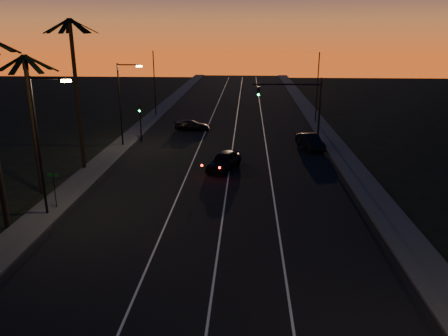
# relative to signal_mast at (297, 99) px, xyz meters

# --- Properties ---
(road) EXTENTS (20.00, 170.00, 0.01)m
(road) POSITION_rel_signal_mast_xyz_m (-7.14, -9.99, -4.78)
(road) COLOR black
(road) RESTS_ON ground
(sidewalk_left) EXTENTS (2.40, 170.00, 0.16)m
(sidewalk_left) POSITION_rel_signal_mast_xyz_m (-18.34, -9.99, -4.70)
(sidewalk_left) COLOR #373735
(sidewalk_left) RESTS_ON ground
(sidewalk_right) EXTENTS (2.40, 170.00, 0.16)m
(sidewalk_right) POSITION_rel_signal_mast_xyz_m (4.06, -9.99, -4.70)
(sidewalk_right) COLOR #373735
(sidewalk_right) RESTS_ON ground
(lane_stripe_left) EXTENTS (0.12, 160.00, 0.01)m
(lane_stripe_left) POSITION_rel_signal_mast_xyz_m (-10.14, -9.99, -4.76)
(lane_stripe_left) COLOR silver
(lane_stripe_left) RESTS_ON road
(lane_stripe_mid) EXTENTS (0.12, 160.00, 0.01)m
(lane_stripe_mid) POSITION_rel_signal_mast_xyz_m (-6.64, -9.99, -4.76)
(lane_stripe_mid) COLOR silver
(lane_stripe_mid) RESTS_ON road
(lane_stripe_right) EXTENTS (0.12, 160.00, 0.01)m
(lane_stripe_right) POSITION_rel_signal_mast_xyz_m (-3.14, -9.99, -4.76)
(lane_stripe_right) COLOR silver
(lane_stripe_right) RESTS_ON road
(palm_mid) EXTENTS (4.25, 4.16, 10.03)m
(palm_mid) POSITION_rel_signal_mast_xyz_m (-20.34, -15.99, 1.47)
(palm_mid) COLOR black
(palm_mid) RESTS_ON ground
(palm_far) EXTENTS (4.25, 4.16, 12.53)m
(palm_far) POSITION_rel_signal_mast_xyz_m (-19.34, -9.99, 2.83)
(palm_far) COLOR black
(palm_far) RESTS_ON ground
(streetlight_left_near) EXTENTS (2.55, 0.26, 9.00)m
(streetlight_left_near) POSITION_rel_signal_mast_xyz_m (-17.84, -19.99, 0.54)
(streetlight_left_near) COLOR black
(streetlight_left_near) RESTS_ON ground
(streetlight_left_far) EXTENTS (2.55, 0.26, 8.50)m
(streetlight_left_far) POSITION_rel_signal_mast_xyz_m (-17.82, -1.99, 0.28)
(streetlight_left_far) COLOR black
(streetlight_left_far) RESTS_ON ground
(street_sign) EXTENTS (0.70, 0.06, 2.60)m
(street_sign) POSITION_rel_signal_mast_xyz_m (-17.94, -18.99, -3.13)
(street_sign) COLOR black
(street_sign) RESTS_ON ground
(signal_mast) EXTENTS (7.10, 0.41, 7.00)m
(signal_mast) POSITION_rel_signal_mast_xyz_m (0.00, 0.00, 0.00)
(signal_mast) COLOR black
(signal_mast) RESTS_ON ground
(signal_post) EXTENTS (0.28, 0.37, 4.20)m
(signal_post) POSITION_rel_signal_mast_xyz_m (-16.64, -0.01, -1.89)
(signal_post) COLOR black
(signal_post) RESTS_ON ground
(far_pole_left) EXTENTS (0.14, 0.14, 9.00)m
(far_pole_left) POSITION_rel_signal_mast_xyz_m (-18.14, 15.01, -0.28)
(far_pole_left) COLOR black
(far_pole_left) RESTS_ON ground
(far_pole_right) EXTENTS (0.14, 0.14, 9.00)m
(far_pole_right) POSITION_rel_signal_mast_xyz_m (3.86, 12.01, -0.28)
(far_pole_right) COLOR black
(far_pole_right) RESTS_ON ground
(lead_car) EXTENTS (3.44, 5.48, 1.59)m
(lead_car) POSITION_rel_signal_mast_xyz_m (-7.12, -9.45, -3.98)
(lead_car) COLOR black
(lead_car) RESTS_ON road
(right_car) EXTENTS (2.69, 4.89, 1.53)m
(right_car) POSITION_rel_signal_mast_xyz_m (1.29, -2.07, -4.01)
(right_car) COLOR black
(right_car) RESTS_ON road
(cross_car) EXTENTS (4.23, 1.73, 1.23)m
(cross_car) POSITION_rel_signal_mast_xyz_m (-11.84, 5.99, -4.16)
(cross_car) COLOR black
(cross_car) RESTS_ON road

